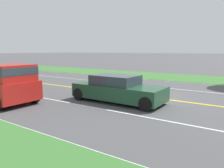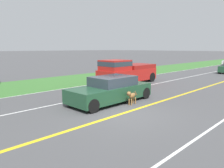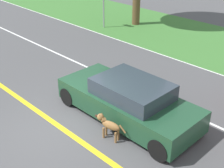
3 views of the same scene
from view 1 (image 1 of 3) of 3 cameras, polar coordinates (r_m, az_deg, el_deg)
The scene contains 9 objects.
ground_plane at distance 12.47m, azimuth 10.54°, elevation -3.54°, with size 400.00×400.00×0.00m, color #4C4C4F.
centre_divider_line at distance 12.47m, azimuth 10.54°, elevation -3.53°, with size 0.18×160.00×0.01m, color yellow.
lane_edge_line_right at distance 6.93m, azimuth -14.35°, elevation -13.75°, with size 0.14×160.00×0.01m, color white.
lane_edge_line_left at distance 19.00m, azimuth 19.11°, elevation 0.34°, with size 0.14×160.00×0.01m, color white.
lane_dash_same_dir at distance 9.46m, azimuth 1.86°, elevation -7.33°, with size 0.10×160.00×0.01m, color white.
lane_dash_oncoming at distance 15.68m, azimuth 15.72°, elevation -1.20°, with size 0.10×160.00×0.01m, color white.
grass_verge_left at distance 21.89m, azimuth 21.20°, elevation 1.31°, with size 6.00×160.00×0.03m, color #3D7533.
ego_car at distance 11.23m, azimuth 1.53°, elevation -1.37°, with size 1.93×4.76×1.37m.
dog at distance 12.41m, azimuth 3.24°, elevation -1.25°, with size 0.35×1.06×0.75m.
Camera 1 is at (11.18, 4.87, 2.62)m, focal length 35.00 mm.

